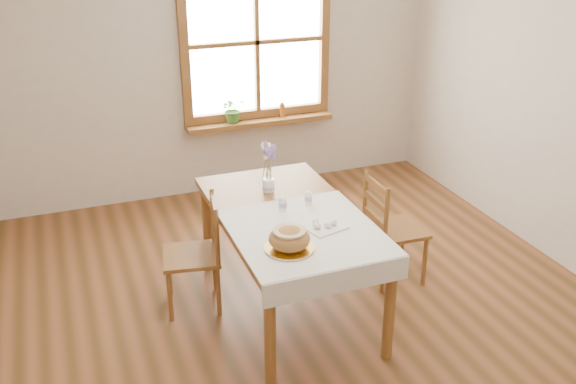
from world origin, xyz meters
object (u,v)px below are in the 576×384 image
at_px(dining_table, 288,224).
at_px(chair_right, 396,228).
at_px(chair_left, 191,254).
at_px(flower_vase, 268,186).
at_px(bread_plate, 289,248).

distance_m(dining_table, chair_right, 0.93).
xyz_separation_m(chair_left, flower_vase, (0.61, 0.10, 0.38)).
height_order(chair_left, flower_vase, flower_vase).
distance_m(chair_left, chair_right, 1.52).
bearing_deg(chair_left, chair_right, 93.45).
height_order(chair_right, bread_plate, chair_right).
bearing_deg(bread_plate, chair_right, 28.37).
height_order(dining_table, chair_right, chair_right).
height_order(dining_table, bread_plate, bread_plate).
height_order(chair_left, chair_right, chair_right).
bearing_deg(bread_plate, chair_left, 120.68).
bearing_deg(flower_vase, dining_table, -87.64).
distance_m(chair_left, bread_plate, 0.94).
bearing_deg(chair_right, flower_vase, 74.89).
bearing_deg(chair_right, chair_left, 84.87).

